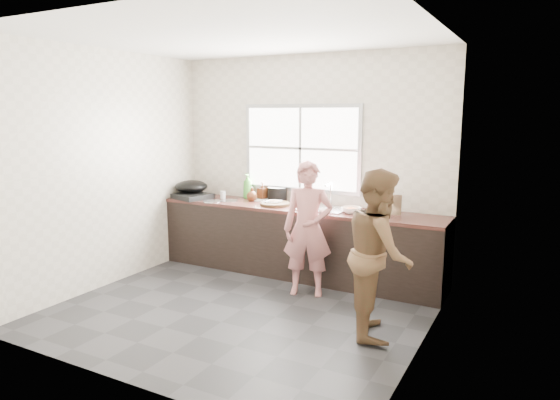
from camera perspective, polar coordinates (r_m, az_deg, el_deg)
The scene contains 30 objects.
floor at distance 5.25m, azimuth -4.43°, elevation -12.42°, with size 3.60×3.20×0.01m, color #28282B.
ceiling at distance 4.91m, azimuth -4.87°, elevation 18.27°, with size 3.60×3.20×0.01m, color silver.
wall_back at distance 6.30m, azimuth 3.32°, elevation 4.08°, with size 3.60×0.01×2.70m, color beige.
wall_left at distance 6.07m, azimuth -19.13°, elevation 3.33°, with size 0.01×3.20×2.70m, color beige.
wall_right at distance 4.21m, azimuth 16.46°, elevation 0.79°, with size 0.01×3.20×2.70m, color beige.
wall_front at distance 3.68m, azimuth -18.34°, elevation -0.60°, with size 3.60×0.01×2.70m, color silver.
cabinet at distance 6.19m, azimuth 2.00°, elevation -4.87°, with size 3.60×0.62×0.82m, color black.
countertop at distance 6.09m, azimuth 2.02°, elevation -0.96°, with size 3.60×0.64×0.04m, color #3D1E19.
sink at distance 5.94m, azimuth 5.05°, elevation -1.02°, with size 0.55×0.45×0.02m, color silver.
faucet at distance 6.10m, azimuth 5.82°, elevation 0.64°, with size 0.02×0.02×0.30m, color silver.
window_frame at distance 6.31m, azimuth 2.46°, elevation 5.92°, with size 1.60×0.05×1.10m, color #9EA0A5.
window_glazing at distance 6.29m, azimuth 2.36°, elevation 5.91°, with size 1.50×0.01×1.00m, color white.
woman at distance 5.47m, azimuth 3.21°, elevation -3.81°, with size 0.51×0.33×1.39m, color #C37675.
person_side at distance 4.57m, azimuth 11.27°, elevation -5.94°, with size 0.74×0.57×1.51m, color brown.
cutting_board at distance 6.17m, azimuth -0.57°, elevation -0.46°, with size 0.37×0.37×0.04m, color #342514.
cleaver at distance 6.17m, azimuth -1.05°, elevation -0.22°, with size 0.21×0.11×0.01m, color #ABAEB2.
bowl_mince at distance 6.22m, azimuth -0.67°, elevation -0.31°, with size 0.20×0.20×0.05m, color white.
bowl_crabs at distance 5.75m, azimuth 8.15°, elevation -1.21°, with size 0.18×0.18×0.06m, color white.
bowl_held at distance 5.72m, azimuth 5.17°, elevation -1.20°, with size 0.19×0.19×0.06m, color silver.
black_pot at distance 6.46m, azimuth -0.31°, elevation 0.67°, with size 0.25×0.25×0.18m, color black.
plate_food at distance 6.52m, azimuth -2.13°, elevation 0.02°, with size 0.22×0.22×0.02m, color silver.
bottle_green at distance 6.67m, azimuth -3.71°, elevation 1.60°, with size 0.13×0.13×0.33m, color green.
bottle_brown_tall at distance 6.56m, azimuth -2.01°, elevation 0.96°, with size 0.10×0.10×0.21m, color #412010.
bottle_brown_short at distance 6.48m, azimuth -3.22°, elevation 0.62°, with size 0.13×0.13×0.17m, color #4E2713.
glass_jar at distance 6.70m, azimuth -6.54°, elevation 0.59°, with size 0.07×0.07×0.10m, color #BABEC1.
burner at distance 6.77m, azimuth -9.95°, elevation 0.44°, with size 0.43×0.43×0.06m, color black.
wok at distance 6.88m, azimuth -10.10°, elevation 1.53°, with size 0.44×0.44×0.17m, color black.
dish_rack at distance 5.65m, azimuth 12.08°, elevation -0.47°, with size 0.35×0.25×0.26m, color white.
pot_lid_left at distance 6.49m, azimuth -7.77°, elevation -0.14°, with size 0.24×0.24×0.01m, color silver.
pot_lid_right at distance 6.50m, azimuth -5.86°, elevation -0.08°, with size 0.23×0.23×0.01m, color #A4A5AB.
Camera 1 is at (2.64, -4.08, 1.99)m, focal length 32.00 mm.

